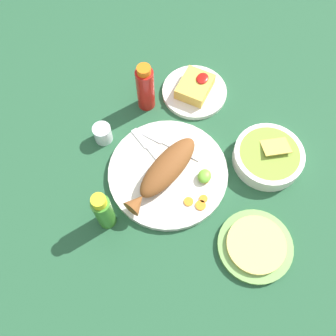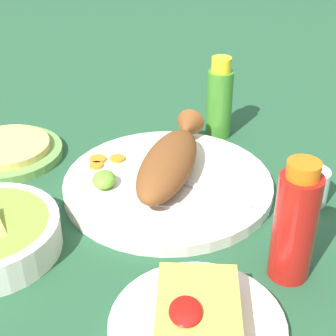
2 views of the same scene
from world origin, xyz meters
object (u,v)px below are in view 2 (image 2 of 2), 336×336
at_px(fork_near, 216,193).
at_px(tortilla_plate, 8,153).
at_px(hot_sauce_bottle_red, 295,224).
at_px(main_plate, 168,184).
at_px(fork_far, 196,207).
at_px(side_plate_fries, 197,327).
at_px(salt_cup, 311,188).
at_px(hot_sauce_bottle_green, 219,101).
at_px(fried_fish, 170,160).

height_order(fork_near, tortilla_plate, fork_near).
height_order(fork_near, hot_sauce_bottle_red, hot_sauce_bottle_red).
height_order(hot_sauce_bottle_red, tortilla_plate, hot_sauce_bottle_red).
height_order(main_plate, fork_far, fork_far).
relative_size(fork_far, tortilla_plate, 1.00).
bearing_deg(tortilla_plate, main_plate, 72.79).
distance_m(main_plate, side_plate_fries, 0.28).
distance_m(fork_far, salt_cup, 0.18).
bearing_deg(side_plate_fries, hot_sauce_bottle_green, 175.26).
xyz_separation_m(fork_far, hot_sauce_bottle_green, (-0.26, 0.04, 0.05)).
height_order(fork_near, hot_sauce_bottle_green, hot_sauce_bottle_green).
bearing_deg(hot_sauce_bottle_green, fried_fish, -25.19).
relative_size(main_plate, hot_sauce_bottle_red, 2.01).
bearing_deg(side_plate_fries, fork_near, 173.33).
height_order(fork_far, salt_cup, salt_cup).
distance_m(fork_far, hot_sauce_bottle_red, 0.16).
xyz_separation_m(hot_sauce_bottle_red, salt_cup, (-0.16, 0.06, -0.05)).
bearing_deg(hot_sauce_bottle_green, main_plate, -24.31).
bearing_deg(fried_fish, side_plate_fries, 20.77).
relative_size(main_plate, salt_cup, 6.03).
bearing_deg(fork_near, tortilla_plate, -171.23).
relative_size(main_plate, fork_far, 1.72).
relative_size(hot_sauce_bottle_red, side_plate_fries, 0.83).
height_order(hot_sauce_bottle_green, tortilla_plate, hot_sauce_bottle_green).
xyz_separation_m(fried_fish, tortilla_plate, (-0.07, -0.28, -0.04)).
distance_m(fried_fish, salt_cup, 0.21).
distance_m(salt_cup, tortilla_plate, 0.50).
height_order(main_plate, hot_sauce_bottle_red, hot_sauce_bottle_red).
bearing_deg(side_plate_fries, fried_fish, -171.86).
xyz_separation_m(main_plate, fork_far, (0.07, 0.04, 0.01)).
relative_size(hot_sauce_bottle_red, salt_cup, 3.00).
bearing_deg(fork_near, fork_far, -101.12).
height_order(fried_fish, tortilla_plate, fried_fish).
bearing_deg(fork_far, hot_sauce_bottle_red, -38.61).
relative_size(hot_sauce_bottle_red, hot_sauce_bottle_green, 1.07).
distance_m(fork_near, side_plate_fries, 0.24).
bearing_deg(salt_cup, main_plate, -96.11).
bearing_deg(hot_sauce_bottle_red, main_plate, -139.06).
bearing_deg(fried_fish, hot_sauce_bottle_green, 167.44).
xyz_separation_m(salt_cup, side_plate_fries, (0.25, -0.17, -0.02)).
bearing_deg(hot_sauce_bottle_red, hot_sauce_bottle_green, -168.60).
height_order(fried_fish, salt_cup, fried_fish).
relative_size(salt_cup, side_plate_fries, 0.28).
xyz_separation_m(fried_fish, salt_cup, (0.04, 0.21, -0.02)).
distance_m(hot_sauce_bottle_green, tortilla_plate, 0.38).
bearing_deg(tortilla_plate, hot_sauce_bottle_red, 58.50).
bearing_deg(fork_far, fried_fish, 118.85).
relative_size(fried_fish, fork_far, 1.40).
distance_m(fork_far, hot_sauce_bottle_green, 0.26).
distance_m(fork_near, hot_sauce_bottle_red, 0.17).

